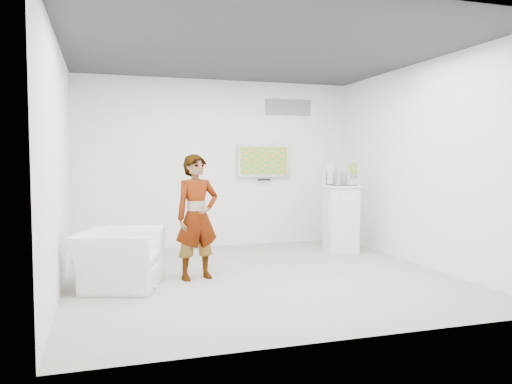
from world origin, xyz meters
TOP-DOWN VIEW (x-y plane):
  - room at (0.00, 0.00)m, footprint 5.01×5.01m
  - tv at (0.85, 2.45)m, footprint 1.00×0.08m
  - logo_decal at (1.35, 2.49)m, footprint 0.90×0.02m
  - person at (-0.84, 0.10)m, footprint 0.68×0.53m
  - armchair at (-1.84, -0.03)m, footprint 1.23×1.31m
  - pedestal at (1.84, 1.26)m, footprint 0.64×0.64m
  - floor_uplight at (2.37, 1.95)m, footprint 0.17×0.17m
  - vitrine at (1.84, 1.26)m, footprint 0.41×0.41m
  - console at (1.84, 1.26)m, footprint 0.09×0.17m
  - wii_remote at (-0.63, 0.30)m, footprint 0.04×0.15m

SIDE VIEW (x-z plane):
  - floor_uplight at x=2.37m, z-range 0.00..0.25m
  - armchair at x=-1.84m, z-range 0.00..0.70m
  - pedestal at x=1.84m, z-range 0.00..1.14m
  - person at x=-0.84m, z-range 0.00..1.64m
  - console at x=1.84m, z-range 1.14..1.37m
  - vitrine at x=1.84m, z-range 1.14..1.52m
  - wii_remote at x=-0.63m, z-range 1.46..1.50m
  - room at x=0.00m, z-range 0.00..3.00m
  - tv at x=0.85m, z-range 1.25..1.85m
  - logo_decal at x=1.35m, z-range 2.40..2.70m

